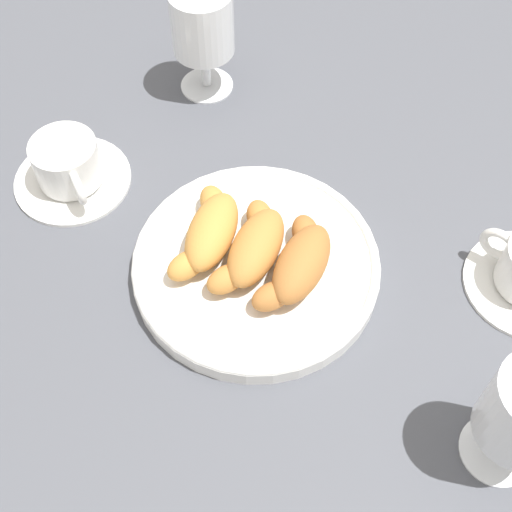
% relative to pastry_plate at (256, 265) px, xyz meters
% --- Properties ---
extents(ground_plane, '(2.20, 2.20, 0.00)m').
position_rel_pastry_plate_xyz_m(ground_plane, '(0.02, -0.01, -0.01)').
color(ground_plane, '#4C4F56').
extents(pastry_plate, '(0.26, 0.26, 0.02)m').
position_rel_pastry_plate_xyz_m(pastry_plate, '(0.00, 0.00, 0.00)').
color(pastry_plate, white).
rests_on(pastry_plate, ground_plane).
extents(croissant_large, '(0.13, 0.10, 0.04)m').
position_rel_pastry_plate_xyz_m(croissant_large, '(0.02, -0.04, 0.03)').
color(croissant_large, '#AD6B33').
rests_on(croissant_large, pastry_plate).
extents(croissant_small, '(0.12, 0.10, 0.04)m').
position_rel_pastry_plate_xyz_m(croissant_small, '(-0.00, 0.00, 0.03)').
color(croissant_small, '#BC7A38').
rests_on(croissant_small, pastry_plate).
extents(croissant_extra, '(0.12, 0.11, 0.04)m').
position_rel_pastry_plate_xyz_m(croissant_extra, '(-0.02, 0.05, 0.03)').
color(croissant_extra, '#CC893D').
rests_on(croissant_extra, pastry_plate).
extents(coffee_cup_near, '(0.14, 0.14, 0.06)m').
position_rel_pastry_plate_xyz_m(coffee_cup_near, '(-0.08, 0.23, 0.01)').
color(coffee_cup_near, white).
rests_on(coffee_cup_near, ground_plane).
extents(juice_glass_left, '(0.08, 0.08, 0.14)m').
position_rel_pastry_plate_xyz_m(juice_glass_left, '(0.14, 0.26, 0.08)').
color(juice_glass_left, white).
rests_on(juice_glass_left, ground_plane).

